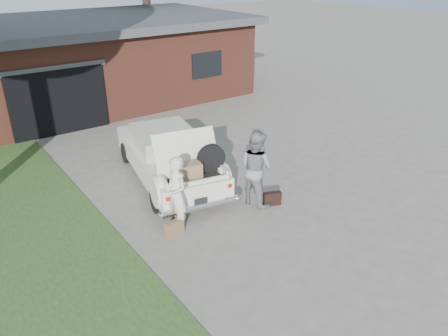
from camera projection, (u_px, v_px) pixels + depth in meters
ground at (239, 220)px, 10.09m from camera, size 90.00×90.00×0.00m
house at (91, 59)px, 18.26m from camera, size 12.80×7.80×3.30m
sedan at (169, 156)px, 11.66m from camera, size 2.70×4.96×1.84m
woman_left at (177, 194)px, 9.40m from camera, size 0.43×0.64×1.73m
woman_right at (256, 168)px, 10.43m from camera, size 0.88×1.04×1.87m
suitcase_left at (175, 228)px, 9.49m from camera, size 0.45×0.18×0.34m
suitcase_right at (272, 199)px, 10.64m from camera, size 0.46×0.29×0.34m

